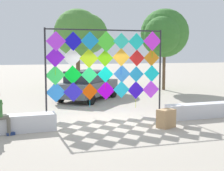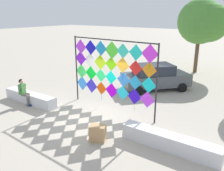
{
  "view_description": "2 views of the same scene",
  "coord_description": "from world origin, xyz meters",
  "px_view_note": "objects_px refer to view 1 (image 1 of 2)",
  "views": [
    {
      "loc": [
        -3.62,
        -10.47,
        2.49
      ],
      "look_at": [
        0.2,
        0.57,
        1.28
      ],
      "focal_mm": 49.77,
      "sensor_mm": 36.0,
      "label": 1
    },
    {
      "loc": [
        6.35,
        -7.44,
        4.61
      ],
      "look_at": [
        0.73,
        0.63,
        1.53
      ],
      "focal_mm": 37.55,
      "sensor_mm": 36.0,
      "label": 2
    }
  ],
  "objects_px": {
    "kite_display_rack": "(105,64)",
    "tree_palm_like": "(164,34)",
    "tree_far_right": "(81,33)",
    "seated_vendor": "(0,110)",
    "parked_car": "(88,85)",
    "cardboard_box_large": "(166,118)"
  },
  "relations": [
    {
      "from": "kite_display_rack",
      "to": "seated_vendor",
      "type": "height_order",
      "value": "kite_display_rack"
    },
    {
      "from": "kite_display_rack",
      "to": "seated_vendor",
      "type": "bearing_deg",
      "value": -152.37
    },
    {
      "from": "kite_display_rack",
      "to": "seated_vendor",
      "type": "distance_m",
      "value": 4.68
    },
    {
      "from": "seated_vendor",
      "to": "parked_car",
      "type": "xyz_separation_m",
      "value": [
        4.37,
        6.28,
        -0.01
      ]
    },
    {
      "from": "parked_car",
      "to": "cardboard_box_large",
      "type": "distance_m",
      "value": 6.97
    },
    {
      "from": "seated_vendor",
      "to": "tree_palm_like",
      "type": "bearing_deg",
      "value": 40.79
    },
    {
      "from": "kite_display_rack",
      "to": "tree_palm_like",
      "type": "xyz_separation_m",
      "value": [
        6.31,
        6.8,
        1.72
      ]
    },
    {
      "from": "cardboard_box_large",
      "to": "kite_display_rack",
      "type": "bearing_deg",
      "value": 115.49
    },
    {
      "from": "tree_far_right",
      "to": "tree_palm_like",
      "type": "bearing_deg",
      "value": -34.41
    },
    {
      "from": "seated_vendor",
      "to": "tree_palm_like",
      "type": "xyz_separation_m",
      "value": [
        10.3,
        8.89,
        2.99
      ]
    },
    {
      "from": "parked_car",
      "to": "tree_palm_like",
      "type": "relative_size",
      "value": 0.76
    },
    {
      "from": "parked_car",
      "to": "tree_palm_like",
      "type": "height_order",
      "value": "tree_palm_like"
    },
    {
      "from": "seated_vendor",
      "to": "kite_display_rack",
      "type": "bearing_deg",
      "value": 27.63
    },
    {
      "from": "kite_display_rack",
      "to": "tree_palm_like",
      "type": "distance_m",
      "value": 9.44
    },
    {
      "from": "parked_car",
      "to": "tree_far_right",
      "type": "relative_size",
      "value": 0.74
    },
    {
      "from": "cardboard_box_large",
      "to": "seated_vendor",
      "type": "bearing_deg",
      "value": 173.32
    },
    {
      "from": "kite_display_rack",
      "to": "tree_far_right",
      "type": "height_order",
      "value": "tree_far_right"
    },
    {
      "from": "kite_display_rack",
      "to": "tree_far_right",
      "type": "xyz_separation_m",
      "value": [
        1.45,
        10.13,
        1.88
      ]
    },
    {
      "from": "parked_car",
      "to": "cardboard_box_large",
      "type": "bearing_deg",
      "value": -82.49
    },
    {
      "from": "seated_vendor",
      "to": "parked_car",
      "type": "distance_m",
      "value": 7.65
    },
    {
      "from": "kite_display_rack",
      "to": "tree_far_right",
      "type": "bearing_deg",
      "value": 81.85
    },
    {
      "from": "tree_palm_like",
      "to": "cardboard_box_large",
      "type": "bearing_deg",
      "value": -117.86
    }
  ]
}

